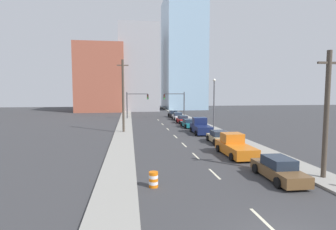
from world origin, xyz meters
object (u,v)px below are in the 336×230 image
object	(u,v)px
sedan_red	(183,120)
pickup_truck_orange	(235,147)
pickup_truck_navy	(201,127)
sedan_black	(173,114)
sedan_brown	(278,169)
utility_pole_right_near	(326,114)
traffic_signal_right	(178,101)
traffic_barrel	(153,180)
utility_pole_left_mid	(123,96)
street_lamp	(214,100)
traffic_signal_left	(134,101)
sedan_tan	(219,137)
sedan_teal	(189,123)
sedan_white	(178,116)

from	to	relation	value
sedan_red	pickup_truck_orange	bearing A→B (deg)	-91.79
pickup_truck_navy	sedan_black	world-z (taller)	pickup_truck_navy
sedan_brown	utility_pole_right_near	bearing A→B (deg)	-6.48
traffic_signal_right	sedan_black	distance (m)	4.20
traffic_barrel	utility_pole_left_mid	bearing A→B (deg)	95.83
street_lamp	pickup_truck_navy	xyz separation A→B (m)	(-3.00, -3.30, -3.69)
traffic_signal_left	sedan_black	distance (m)	10.10
utility_pole_right_near	utility_pole_left_mid	bearing A→B (deg)	121.28
pickup_truck_orange	sedan_tan	xyz separation A→B (m)	(0.57, 5.93, -0.16)
street_lamp	sedan_tan	size ratio (longest dim) A/B	1.80
sedan_teal	pickup_truck_orange	bearing A→B (deg)	-92.81
utility_pole_right_near	sedan_brown	bearing A→B (deg)	171.96
pickup_truck_navy	sedan_teal	bearing A→B (deg)	94.04
pickup_truck_orange	street_lamp	bearing A→B (deg)	78.19
sedan_teal	sedan_black	distance (m)	18.09
pickup_truck_orange	sedan_teal	size ratio (longest dim) A/B	1.17
pickup_truck_orange	utility_pole_left_mid	bearing A→B (deg)	124.38
traffic_signal_right	utility_pole_left_mid	world-z (taller)	utility_pole_left_mid
sedan_white	sedan_black	distance (m)	6.04
utility_pole_left_mid	street_lamp	bearing A→B (deg)	5.23
traffic_barrel	street_lamp	bearing A→B (deg)	63.76
pickup_truck_navy	sedan_tan	bearing A→B (deg)	-86.37
traffic_signal_right	sedan_red	world-z (taller)	traffic_signal_right
street_lamp	sedan_tan	xyz separation A→B (m)	(-2.81, -10.41, -3.94)
utility_pole_right_near	utility_pole_left_mid	distance (m)	26.09
sedan_black	sedan_brown	bearing A→B (deg)	-89.67
sedan_red	sedan_brown	bearing A→B (deg)	-91.26
utility_pole_right_near	pickup_truck_navy	xyz separation A→B (m)	(-2.79, 20.23, -3.46)
traffic_barrel	sedan_brown	world-z (taller)	sedan_brown
traffic_signal_right	sedan_tan	size ratio (longest dim) A/B	1.34
traffic_signal_left	pickup_truck_orange	bearing A→B (deg)	-76.15
sedan_brown	sedan_red	bearing A→B (deg)	91.32
traffic_signal_right	sedan_brown	bearing A→B (deg)	-91.33
utility_pole_right_near	traffic_barrel	size ratio (longest dim) A/B	8.89
traffic_signal_left	utility_pole_left_mid	xyz separation A→B (m)	(-1.78, -19.72, 1.47)
street_lamp	sedan_black	world-z (taller)	street_lamp
traffic_signal_left	sedan_brown	bearing A→B (deg)	-78.07
pickup_truck_orange	sedan_tan	bearing A→B (deg)	84.41
traffic_signal_right	sedan_tan	world-z (taller)	traffic_signal_right
utility_pole_right_near	sedan_red	size ratio (longest dim) A/B	1.89
pickup_truck_navy	sedan_black	bearing A→B (deg)	91.57
sedan_red	sedan_black	size ratio (longest dim) A/B	0.97
utility_pole_right_near	sedan_teal	bearing A→B (deg)	96.43
traffic_signal_left	street_lamp	bearing A→B (deg)	-57.05
traffic_signal_right	pickup_truck_orange	world-z (taller)	traffic_signal_right
utility_pole_right_near	traffic_barrel	bearing A→B (deg)	178.88
sedan_tan	traffic_barrel	bearing A→B (deg)	-122.66
sedan_white	sedan_teal	bearing A→B (deg)	-91.48
utility_pole_left_mid	sedan_white	bearing A→B (deg)	56.40
utility_pole_left_mid	sedan_red	distance (m)	15.54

